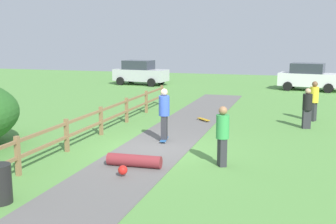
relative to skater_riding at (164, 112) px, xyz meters
name	(u,v)px	position (x,y,z in m)	size (l,w,h in m)	color
ground_plane	(155,148)	(-0.05, -0.95, -1.09)	(60.00, 60.00, 0.00)	#568E42
asphalt_path	(155,148)	(-0.05, -0.95, -1.08)	(2.40, 28.00, 0.02)	#605E5B
wooden_fence	(85,124)	(-2.65, -0.95, -0.42)	(0.12, 18.12, 1.10)	olive
skater_riding	(164,112)	(0.00, 0.00, 0.00)	(0.43, 0.82, 1.90)	#265999
skater_fallen	(133,161)	(0.09, -3.26, -0.89)	(1.62, 1.26, 0.36)	maroon
skateboard_loose	(203,119)	(0.54, 4.15, -1.00)	(0.70, 0.71, 0.08)	#BF8C19
bystander_black	(307,107)	(4.93, 3.87, -0.17)	(0.48, 0.48, 1.67)	#2D2D33
bystander_yellow	(314,99)	(5.24, 5.64, -0.10)	(0.50, 0.50, 1.79)	#2D2D33
bystander_green	(222,133)	(2.49, -2.31, -0.11)	(0.51, 0.51, 1.77)	#2D2D33
parked_car_white	(309,77)	(5.29, 17.39, -0.13)	(4.42, 2.51, 1.92)	silver
parked_car_silver	(140,73)	(-7.42, 17.38, -0.13)	(4.36, 2.35, 1.92)	#B7B7BC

